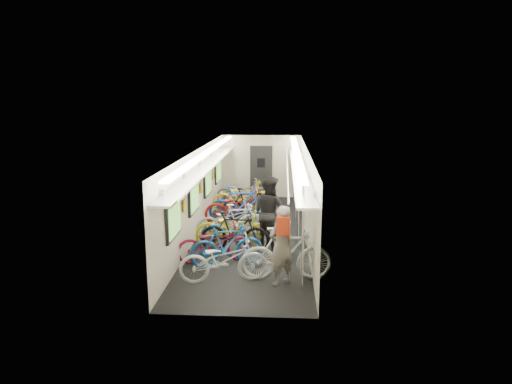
# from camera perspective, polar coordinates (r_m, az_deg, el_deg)

# --- Properties ---
(train_car_shell) EXTENTS (10.00, 10.00, 10.00)m
(train_car_shell) POSITION_cam_1_polar(r_m,az_deg,el_deg) (13.32, -1.81, 2.50)
(train_car_shell) COLOR black
(train_car_shell) RESTS_ON ground
(bicycle_0) EXTENTS (1.93, 1.00, 0.97)m
(bicycle_0) POSITION_cam_1_polar(r_m,az_deg,el_deg) (9.59, -4.08, -8.43)
(bicycle_0) COLOR silver
(bicycle_0) RESTS_ON ground
(bicycle_1) EXTENTS (1.76, 0.94, 1.02)m
(bicycle_1) POSITION_cam_1_polar(r_m,az_deg,el_deg) (10.42, -3.68, -6.62)
(bicycle_1) COLOR #195298
(bicycle_1) RESTS_ON ground
(bicycle_2) EXTENTS (1.86, 1.04, 0.93)m
(bicycle_2) POSITION_cam_1_polar(r_m,az_deg,el_deg) (10.70, -5.18, -6.40)
(bicycle_2) COLOR maroon
(bicycle_2) RESTS_ON ground
(bicycle_3) EXTENTS (1.76, 0.59, 1.04)m
(bicycle_3) POSITION_cam_1_polar(r_m,az_deg,el_deg) (11.31, -2.65, -5.06)
(bicycle_3) COLOR black
(bicycle_3) RESTS_ON ground
(bicycle_4) EXTENTS (2.04, 0.77, 1.06)m
(bicycle_4) POSITION_cam_1_polar(r_m,az_deg,el_deg) (11.64, -2.68, -4.53)
(bicycle_4) COLOR #C9C712
(bicycle_4) RESTS_ON ground
(bicycle_5) EXTENTS (1.61, 0.91, 0.93)m
(bicycle_5) POSITION_cam_1_polar(r_m,az_deg,el_deg) (12.66, -2.18, -3.49)
(bicycle_5) COLOR white
(bicycle_5) RESTS_ON ground
(bicycle_6) EXTENTS (1.91, 1.16, 0.95)m
(bicycle_6) POSITION_cam_1_polar(r_m,az_deg,el_deg) (12.62, -3.36, -3.53)
(bicycle_6) COLOR #A1A2A6
(bicycle_6) RESTS_ON ground
(bicycle_7) EXTENTS (1.98, 0.71, 1.17)m
(bicycle_7) POSITION_cam_1_polar(r_m,az_deg,el_deg) (13.92, -1.97, -1.61)
(bicycle_7) COLOR #1B42A4
(bicycle_7) RESTS_ON ground
(bicycle_8) EXTENTS (2.12, 1.25, 1.05)m
(bicycle_8) POSITION_cam_1_polar(r_m,az_deg,el_deg) (13.94, -2.37, -1.84)
(bicycle_8) COLOR maroon
(bicycle_8) RESTS_ON ground
(bicycle_9) EXTENTS (1.73, 0.70, 1.01)m
(bicycle_9) POSITION_cam_1_polar(r_m,az_deg,el_deg) (14.41, -0.94, -1.46)
(bicycle_9) COLOR black
(bicycle_9) RESTS_ON ground
(bicycle_10) EXTENTS (2.14, 1.27, 1.06)m
(bicycle_10) POSITION_cam_1_polar(r_m,az_deg,el_deg) (15.37, -1.74, -0.54)
(bicycle_10) COLOR yellow
(bicycle_10) RESTS_ON ground
(bicycle_11) EXTENTS (1.93, 0.64, 1.15)m
(bicycle_11) POSITION_cam_1_polar(r_m,az_deg,el_deg) (9.65, 3.83, -7.73)
(bicycle_11) COLOR silver
(bicycle_11) RESTS_ON ground
(bicycle_12) EXTENTS (1.91, 0.86, 0.97)m
(bicycle_12) POSITION_cam_1_polar(r_m,az_deg,el_deg) (16.16, -1.85, -0.11)
(bicycle_12) COLOR #59595D
(bicycle_12) RESTS_ON ground
(bicycle_14) EXTENTS (1.76, 1.18, 0.87)m
(bicycle_14) POSITION_cam_1_polar(r_m,az_deg,el_deg) (16.63, -1.33, 0.06)
(bicycle_14) COLOR slate
(bicycle_14) RESTS_ON ground
(passenger_near) EXTENTS (0.72, 0.70, 1.66)m
(passenger_near) POSITION_cam_1_polar(r_m,az_deg,el_deg) (9.35, 3.18, -6.68)
(passenger_near) COLOR slate
(passenger_near) RESTS_ON ground
(passenger_mid) EXTENTS (1.16, 1.13, 1.88)m
(passenger_mid) POSITION_cam_1_polar(r_m,az_deg,el_deg) (11.57, 1.64, -2.51)
(passenger_mid) COLOR black
(passenger_mid) RESTS_ON ground
(backpack) EXTENTS (0.27, 0.16, 0.38)m
(backpack) POSITION_cam_1_polar(r_m,az_deg,el_deg) (9.07, 3.42, -4.30)
(backpack) COLOR #9F270F
(backpack) RESTS_ON passenger_near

